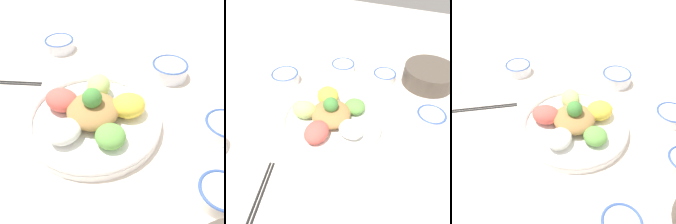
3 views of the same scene
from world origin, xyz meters
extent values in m
plane|color=silver|center=(0.00, 0.00, 0.00)|extent=(2.40, 2.40, 0.00)
cylinder|color=white|center=(0.03, 0.01, 0.01)|extent=(0.34, 0.34, 0.02)
torus|color=white|center=(0.03, 0.01, 0.03)|extent=(0.34, 0.34, 0.02)
ellipsoid|color=#6BAD4C|center=(0.09, 0.08, 0.04)|extent=(0.10, 0.10, 0.04)
ellipsoid|color=yellow|center=(-0.01, 0.09, 0.05)|extent=(0.11, 0.11, 0.06)
ellipsoid|color=#B7DB7A|center=(-0.05, -0.01, 0.05)|extent=(0.09, 0.08, 0.06)
ellipsoid|color=#E55B51|center=(0.03, -0.08, 0.05)|extent=(0.08, 0.09, 0.05)
ellipsoid|color=white|center=(0.12, -0.02, 0.04)|extent=(0.10, 0.10, 0.04)
ellipsoid|color=#AD7F47|center=(0.03, 0.01, 0.05)|extent=(0.13, 0.13, 0.05)
sphere|color=#478E3D|center=(0.03, 0.01, 0.09)|extent=(0.05, 0.05, 0.05)
cylinder|color=white|center=(-0.26, -0.25, 0.02)|extent=(0.10, 0.10, 0.04)
torus|color=#38569E|center=(-0.26, -0.25, 0.04)|extent=(0.10, 0.10, 0.01)
cylinder|color=#5B3319|center=(-0.26, -0.25, 0.03)|extent=(0.08, 0.08, 0.00)
torus|color=#38569E|center=(0.34, 0.15, 0.04)|extent=(0.10, 0.10, 0.01)
cylinder|color=#5B3319|center=(0.34, 0.15, 0.04)|extent=(0.08, 0.08, 0.00)
cylinder|color=white|center=(-0.24, 0.15, 0.02)|extent=(0.11, 0.11, 0.04)
torus|color=#38569E|center=(-0.24, 0.15, 0.04)|extent=(0.11, 0.11, 0.01)
cylinder|color=#5B3319|center=(-0.24, 0.15, 0.04)|extent=(0.09, 0.09, 0.00)
cylinder|color=white|center=(-0.05, 0.32, 0.02)|extent=(0.10, 0.10, 0.03)
torus|color=#38569E|center=(-0.05, 0.32, 0.03)|extent=(0.10, 0.10, 0.01)
cylinder|color=maroon|center=(-0.05, 0.32, 0.03)|extent=(0.08, 0.08, 0.00)
cylinder|color=black|center=(-0.02, -0.31, 0.00)|extent=(0.07, 0.22, 0.01)
cylinder|color=black|center=(-0.03, -0.31, 0.00)|extent=(0.07, 0.22, 0.01)
camera|label=1|loc=(0.45, 0.22, 0.49)|focal=42.00mm
camera|label=2|loc=(0.25, -0.44, 0.55)|focal=35.00mm
camera|label=3|loc=(0.61, 0.05, 0.61)|focal=42.00mm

